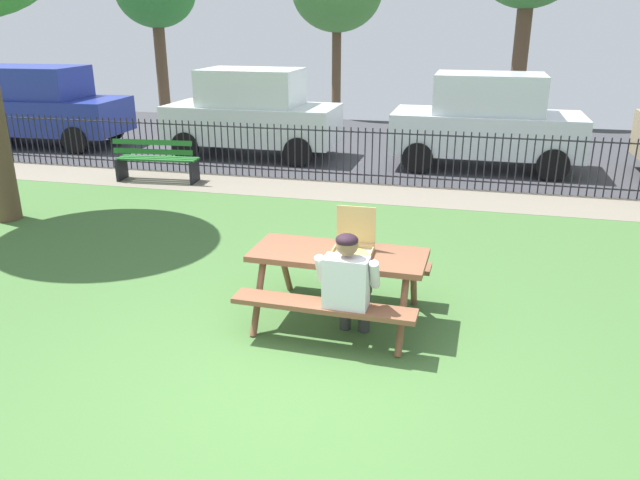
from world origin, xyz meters
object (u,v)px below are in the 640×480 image
adult_at_table (348,284)px  parked_car_left (35,105)px  pizza_box_open (353,245)px  parked_car_right (487,121)px  park_bench_left (157,161)px  picnic_table_foreground (338,268)px  parked_car_center (253,112)px

adult_at_table → parked_car_left: bearing=139.7°
adult_at_table → parked_car_left: (-9.64, 8.17, 0.35)m
pizza_box_open → parked_car_right: size_ratio=0.12×
park_bench_left → parked_car_left: parked_car_left is taller
picnic_table_foreground → park_bench_left: park_bench_left is taller
pizza_box_open → parked_car_right: 7.79m
park_bench_left → parked_car_left: size_ratio=0.36×
pizza_box_open → picnic_table_foreground: bearing=-178.2°
parked_car_left → parked_car_center: (5.77, 0.00, 0.01)m
park_bench_left → parked_car_left: 5.48m
picnic_table_foreground → adult_at_table: (0.20, -0.51, 0.06)m
picnic_table_foreground → parked_car_center: bearing=115.6°
parked_car_center → parked_car_right: same height
pizza_box_open → park_bench_left: (-4.86, 4.94, -0.44)m
parked_car_left → parked_car_center: size_ratio=1.15×
park_bench_left → parked_car_center: parked_car_center is taller
adult_at_table → parked_car_center: 9.05m
park_bench_left → parked_car_center: 2.98m
parked_car_center → adult_at_table: bearing=-64.7°
picnic_table_foreground → parked_car_left: bearing=140.9°
picnic_table_foreground → parked_car_left: (-9.43, 7.66, 0.41)m
pizza_box_open → parked_car_left: (-9.58, 7.66, 0.15)m
parked_car_center → parked_car_right: (5.22, -0.00, 0.00)m
parked_car_right → parked_car_left: bearing=-180.0°
park_bench_left → parked_car_right: bearing=23.5°
pizza_box_open → adult_at_table: bearing=-83.9°
parked_car_center → parked_car_left: bearing=-180.0°
pizza_box_open → parked_car_right: (1.40, 7.66, 0.15)m
picnic_table_foreground → parked_car_right: (1.55, 7.66, 0.41)m
parked_car_center → parked_car_right: 5.22m
picnic_table_foreground → pizza_box_open: bearing=1.8°
parked_car_left → parked_car_right: size_ratio=1.15×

